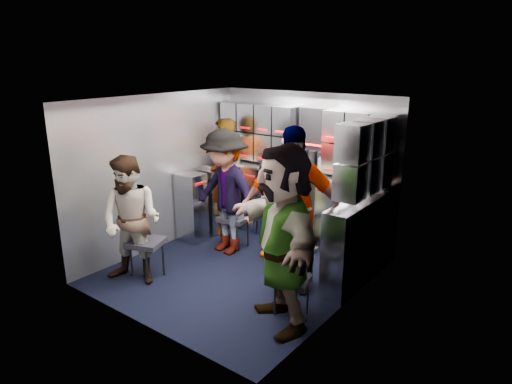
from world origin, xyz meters
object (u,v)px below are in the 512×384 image
Objects in this scene: jump_seat_center at (288,223)px; jump_seat_near_right at (292,282)px; attendant_standing at (223,177)px; attendant_arc_a at (132,221)px; jump_seat_mid_left at (234,220)px; attendant_arc_c at (280,203)px; attendant_arc_b at (225,192)px; jump_seat_near_left at (146,244)px; attendant_arc_d at (291,210)px; attendant_arc_e at (283,237)px; jump_seat_mid_right at (298,252)px.

jump_seat_near_right is (0.91, -1.30, -0.04)m from jump_seat_center.
attendant_arc_a is at bearing -28.62° from attendant_standing.
jump_seat_near_right is at bearing -32.02° from jump_seat_mid_left.
attendant_arc_b is at bearing -151.92° from attendant_arc_c.
attendant_arc_a reaches higher than jump_seat_near_left.
jump_seat_center is at bearing 93.37° from attendant_arc_c.
attendant_standing is (-2.10, 1.36, 0.49)m from jump_seat_near_right.
jump_seat_near_left is 1.18× the size of jump_seat_near_right.
attendant_arc_a is (-0.27, -1.49, 0.36)m from jump_seat_mid_left.
jump_seat_mid_left is 0.27× the size of attendant_arc_b.
jump_seat_center is 0.26× the size of attendant_arc_d.
attendant_arc_e is (1.86, 0.14, 0.50)m from jump_seat_near_left.
jump_seat_mid_right is 0.28× the size of attendant_arc_c.
attendant_standing is at bearing 158.40° from jump_seat_mid_right.
attendant_arc_e reaches higher than jump_seat_mid_right.
jump_seat_mid_left reaches higher than jump_seat_near_right.
attendant_arc_e is at bearing -51.67° from attendant_arc_c.
jump_seat_mid_left is 0.25× the size of attendant_arc_e.
attendant_arc_b reaches higher than jump_seat_near_left.
jump_seat_center is 1.27m from attendant_standing.
jump_seat_near_right is at bearing -47.58° from attendant_arc_c.
attendant_arc_b is at bearing 152.89° from jump_seat_near_right.
jump_seat_mid_right is at bearing 32.48° from attendant_standing.
jump_seat_mid_left is 1.08× the size of jump_seat_mid_right.
jump_seat_mid_right is at bearing 0.92° from attendant_arc_b.
jump_seat_near_left is 1.24m from attendant_arc_b.
jump_seat_near_left is 1.11× the size of jump_seat_mid_left.
jump_seat_mid_left is 0.31× the size of attendant_arc_c.
jump_seat_center reaches higher than jump_seat_mid_left.
jump_seat_near_left is 0.27× the size of attendant_arc_e.
attendant_arc_c is (0.68, 0.13, 0.34)m from jump_seat_mid_left.
attendant_arc_c is (0.68, 0.31, -0.10)m from attendant_arc_b.
jump_seat_center is 1.13m from attendant_arc_d.
jump_seat_center is at bearing 59.63° from jump_seat_near_left.
attendant_arc_c is (0.00, -0.18, 0.33)m from jump_seat_center.
attendant_arc_d is at bearing -7.08° from attendant_arc_b.
attendant_standing reaches higher than jump_seat_mid_right.
attendant_arc_d is at bearing -44.94° from attendant_arc_c.
attendant_arc_a is at bearing -117.81° from jump_seat_center.
jump_seat_near_right is 2.55m from attendant_standing.
attendant_standing is at bearing 140.66° from attendant_arc_b.
jump_seat_mid_right is at bearing 53.38° from attendant_arc_d.
attendant_arc_b is (-0.00, -0.18, 0.44)m from jump_seat_mid_left.
attendant_arc_c is 0.88m from attendant_arc_d.
attendant_arc_a is (-0.95, -1.80, 0.35)m from jump_seat_center.
attendant_arc_a is at bearing -94.23° from attendant_arc_b.
attendant_arc_e is at bearing -10.22° from attendant_arc_a.
attendant_arc_a reaches higher than jump_seat_near_right.
jump_seat_mid_left is 1.56m from attendant_arc_a.
jump_seat_near_right is at bearing -62.69° from jump_seat_mid_right.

